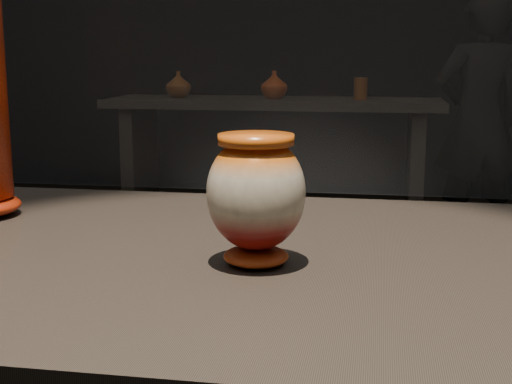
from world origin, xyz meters
TOP-DOWN VIEW (x-y plane):
  - main_vase at (0.13, -0.06)m, footprint 0.15×0.15m
  - back_shelf at (-0.35, 3.32)m, footprint 2.00×0.60m
  - back_vase_left at (-0.94, 3.32)m, footprint 0.17×0.17m
  - back_vase_mid at (-0.34, 3.32)m, footprint 0.22×0.22m
  - back_vase_right at (0.17, 3.30)m, footprint 0.08×0.08m
  - visitor at (0.88, 3.58)m, footprint 0.64×0.51m

SIDE VIEW (x-z plane):
  - back_shelf at x=-0.35m, z-range 0.19..1.09m
  - visitor at x=0.88m, z-range 0.00..1.53m
  - back_vase_right at x=0.17m, z-range 0.90..1.03m
  - back_vase_left at x=-0.94m, z-range 0.90..1.06m
  - back_vase_mid at x=-0.34m, z-range 0.90..1.07m
  - main_vase at x=0.13m, z-range 0.91..1.08m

